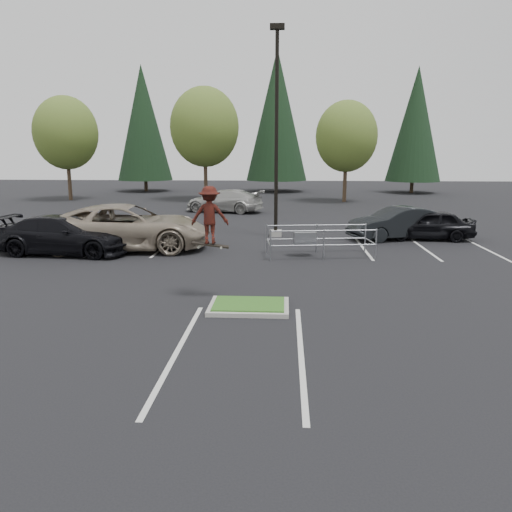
# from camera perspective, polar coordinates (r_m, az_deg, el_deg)

# --- Properties ---
(ground) EXTENTS (120.00, 120.00, 0.00)m
(ground) POSITION_cam_1_polar(r_m,az_deg,el_deg) (13.90, -0.82, -6.04)
(ground) COLOR black
(ground) RESTS_ON ground
(grass_median) EXTENTS (2.20, 1.60, 0.16)m
(grass_median) POSITION_cam_1_polar(r_m,az_deg,el_deg) (13.88, -0.82, -5.73)
(grass_median) COLOR gray
(grass_median) RESTS_ON ground
(stall_lines) EXTENTS (22.62, 17.60, 0.01)m
(stall_lines) POSITION_cam_1_polar(r_m,az_deg,el_deg) (19.82, -3.46, -0.56)
(stall_lines) COLOR silver
(stall_lines) RESTS_ON ground
(light_pole) EXTENTS (0.70, 0.60, 10.12)m
(light_pole) POSITION_cam_1_polar(r_m,az_deg,el_deg) (25.19, 2.34, 12.56)
(light_pole) COLOR gray
(light_pole) RESTS_ON ground
(decid_a) EXTENTS (5.44, 5.44, 8.91)m
(decid_a) POSITION_cam_1_polar(r_m,az_deg,el_deg) (47.22, -20.89, 12.78)
(decid_a) COLOR #38281C
(decid_a) RESTS_ON ground
(decid_b) EXTENTS (5.89, 5.89, 9.64)m
(decid_b) POSITION_cam_1_polar(r_m,az_deg,el_deg) (44.30, -5.89, 14.18)
(decid_b) COLOR #38281C
(decid_b) RESTS_ON ground
(decid_c) EXTENTS (5.12, 5.12, 8.38)m
(decid_c) POSITION_cam_1_polar(r_m,az_deg,el_deg) (43.32, 10.28, 13.06)
(decid_c) COLOR #38281C
(decid_c) RESTS_ON ground
(conif_a) EXTENTS (5.72, 5.72, 13.00)m
(conif_a) POSITION_cam_1_polar(r_m,az_deg,el_deg) (55.32, -12.77, 14.60)
(conif_a) COLOR #38281C
(conif_a) RESTS_ON ground
(conif_b) EXTENTS (6.38, 6.38, 14.50)m
(conif_b) POSITION_cam_1_polar(r_m,az_deg,el_deg) (53.81, 2.40, 15.75)
(conif_b) COLOR #38281C
(conif_b) RESTS_ON ground
(conif_c) EXTENTS (5.50, 5.50, 12.50)m
(conif_c) POSITION_cam_1_polar(r_m,az_deg,el_deg) (54.33, 17.78, 14.12)
(conif_c) COLOR #38281C
(conif_c) RESTS_ON ground
(cart_corral) EXTENTS (4.50, 2.12, 1.23)m
(cart_corral) POSITION_cam_1_polar(r_m,az_deg,el_deg) (20.70, 6.00, 2.10)
(cart_corral) COLOR gray
(cart_corral) RESTS_ON ground
(skateboarder) EXTENTS (1.11, 0.67, 1.80)m
(skateboarder) POSITION_cam_1_polar(r_m,az_deg,el_deg) (14.47, -5.32, 4.65)
(skateboarder) COLOR black
(skateboarder) RESTS_ON ground
(car_l_tan) EXTENTS (7.49, 4.01, 2.00)m
(car_l_tan) POSITION_cam_1_polar(r_m,az_deg,el_deg) (22.64, -14.53, 3.22)
(car_l_tan) COLOR gray
(car_l_tan) RESTS_ON ground
(car_l_black) EXTENTS (5.77, 2.71, 1.63)m
(car_l_black) POSITION_cam_1_polar(r_m,az_deg,el_deg) (22.49, -21.12, 2.26)
(car_l_black) COLOR black
(car_l_black) RESTS_ON ground
(car_r_charc) EXTENTS (5.08, 3.21, 1.58)m
(car_r_charc) POSITION_cam_1_polar(r_m,az_deg,el_deg) (25.54, 15.86, 3.63)
(car_r_charc) COLOR black
(car_r_charc) RESTS_ON ground
(car_r_black) EXTENTS (4.41, 1.98, 1.47)m
(car_r_black) POSITION_cam_1_polar(r_m,az_deg,el_deg) (25.91, 19.10, 3.41)
(car_r_black) COLOR black
(car_r_black) RESTS_ON ground
(car_far_silver) EXTENTS (5.88, 3.53, 1.59)m
(car_far_silver) POSITION_cam_1_polar(r_m,az_deg,el_deg) (35.61, -3.54, 6.31)
(car_far_silver) COLOR #B2B2AD
(car_far_silver) RESTS_ON ground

